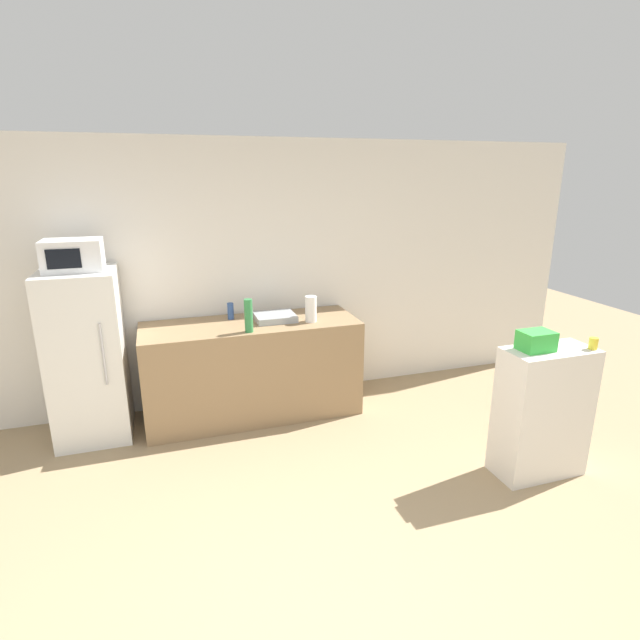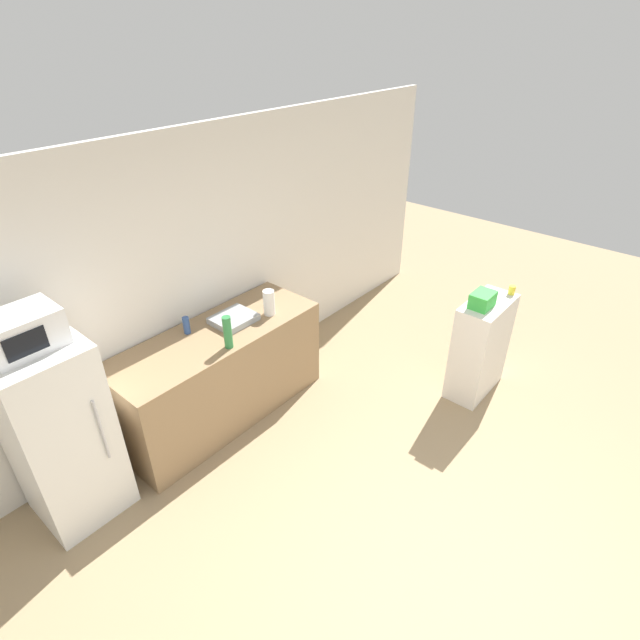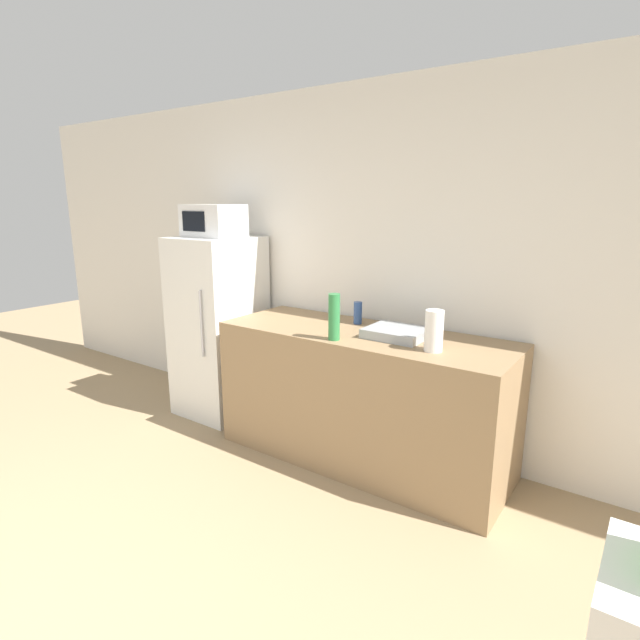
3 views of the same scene
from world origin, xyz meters
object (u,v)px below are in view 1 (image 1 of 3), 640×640
microwave (73,255)px  bottle_tall (249,316)px  bottle_short (231,311)px  basket (536,341)px  jar (593,343)px  paper_towel_roll (311,309)px  refrigerator (87,356)px

microwave → bottle_tall: size_ratio=1.53×
bottle_short → basket: size_ratio=0.66×
microwave → jar: microwave is taller
microwave → paper_towel_roll: bearing=-4.9°
refrigerator → paper_towel_roll: refrigerator is taller
jar → microwave: bearing=153.7°
microwave → bottle_short: bearing=6.8°
microwave → bottle_tall: 1.51m
microwave → bottle_short: microwave is taller
basket → paper_towel_roll: size_ratio=0.99×
refrigerator → basket: bearing=-27.7°
microwave → basket: size_ratio=1.87×
bottle_tall → basket: bottle_tall is taller
refrigerator → jar: bearing=-26.4°
bottle_tall → basket: bearing=-36.8°
refrigerator → bottle_short: bearing=6.7°
bottle_short → jar: jar is taller
paper_towel_roll → refrigerator: bearing=175.1°
bottle_short → jar: 3.08m
refrigerator → paper_towel_roll: size_ratio=6.11×
refrigerator → bottle_tall: 1.44m
bottle_tall → paper_towel_roll: bearing=12.1°
basket → jar: (0.42, -0.11, -0.03)m
refrigerator → basket: (3.23, -1.70, 0.35)m
bottle_short → bottle_tall: bearing=-78.1°
basket → jar: 0.44m
basket → paper_towel_roll: bearing=129.3°
refrigerator → bottle_short: refrigerator is taller
basket → jar: size_ratio=2.76×
refrigerator → basket: size_ratio=6.20×
bottle_tall → jar: 2.74m
bottle_short → paper_towel_roll: size_ratio=0.65×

